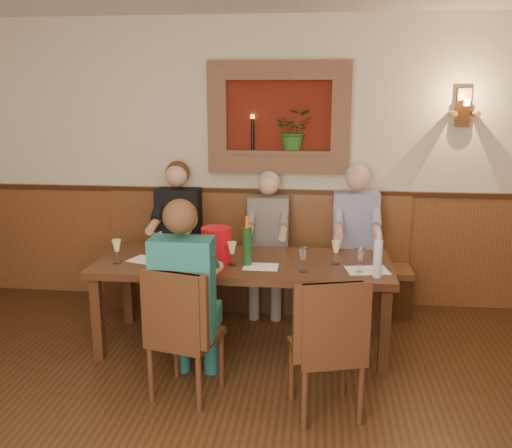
% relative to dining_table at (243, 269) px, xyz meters
% --- Properties ---
extents(room_shell, '(6.04, 6.04, 2.82)m').
position_rel_dining_table_xyz_m(room_shell, '(0.00, -1.85, 1.21)').
color(room_shell, beige).
rests_on(room_shell, ground).
extents(wainscoting, '(6.02, 6.02, 1.15)m').
position_rel_dining_table_xyz_m(wainscoting, '(0.00, -1.85, -0.09)').
color(wainscoting, brown).
rests_on(wainscoting, ground).
extents(wall_niche, '(1.36, 0.30, 1.06)m').
position_rel_dining_table_xyz_m(wall_niche, '(0.24, 1.09, 1.13)').
color(wall_niche, '#61190D').
rests_on(wall_niche, ground).
extents(wall_sconce, '(0.25, 0.20, 0.35)m').
position_rel_dining_table_xyz_m(wall_sconce, '(1.90, 1.08, 1.27)').
color(wall_sconce, brown).
rests_on(wall_sconce, ground).
extents(dining_table, '(2.40, 0.90, 0.75)m').
position_rel_dining_table_xyz_m(dining_table, '(0.00, 0.00, 0.00)').
color(dining_table, black).
rests_on(dining_table, ground).
extents(bench, '(3.00, 0.45, 1.11)m').
position_rel_dining_table_xyz_m(bench, '(0.00, 0.94, -0.35)').
color(bench, '#381E0F').
rests_on(bench, ground).
extents(chair_near_left, '(0.52, 0.52, 0.97)m').
position_rel_dining_table_xyz_m(chair_near_left, '(-0.30, -0.84, -0.39)').
color(chair_near_left, black).
rests_on(chair_near_left, ground).
extents(chair_near_right, '(0.53, 0.53, 0.98)m').
position_rel_dining_table_xyz_m(chair_near_right, '(0.68, -0.96, -0.39)').
color(chair_near_right, black).
rests_on(chair_near_right, ground).
extents(person_bench_left, '(0.43, 0.52, 1.44)m').
position_rel_dining_table_xyz_m(person_bench_left, '(-0.77, 0.84, -0.08)').
color(person_bench_left, black).
rests_on(person_bench_left, ground).
extents(person_bench_mid, '(0.39, 0.48, 1.36)m').
position_rel_dining_table_xyz_m(person_bench_mid, '(0.13, 0.84, -0.12)').
color(person_bench_mid, '#5C5754').
rests_on(person_bench_mid, ground).
extents(person_bench_right, '(0.43, 0.52, 1.44)m').
position_rel_dining_table_xyz_m(person_bench_right, '(0.96, 0.84, -0.08)').
color(person_bench_right, navy).
rests_on(person_bench_right, ground).
extents(person_chair_front, '(0.42, 0.52, 1.43)m').
position_rel_dining_table_xyz_m(person_chair_front, '(-0.30, -0.78, -0.08)').
color(person_chair_front, '#174251').
rests_on(person_chair_front, ground).
extents(spittoon_bucket, '(0.27, 0.27, 0.28)m').
position_rel_dining_table_xyz_m(spittoon_bucket, '(-0.22, -0.03, 0.21)').
color(spittoon_bucket, red).
rests_on(spittoon_bucket, dining_table).
extents(wine_bottle_green_a, '(0.09, 0.09, 0.40)m').
position_rel_dining_table_xyz_m(wine_bottle_green_a, '(0.05, -0.11, 0.24)').
color(wine_bottle_green_a, '#19471E').
rests_on(wine_bottle_green_a, dining_table).
extents(wine_bottle_green_b, '(0.10, 0.10, 0.41)m').
position_rel_dining_table_xyz_m(wine_bottle_green_b, '(-0.58, 0.18, 0.24)').
color(wine_bottle_green_b, '#19471E').
rests_on(wine_bottle_green_b, dining_table).
extents(water_bottle, '(0.09, 0.09, 0.37)m').
position_rel_dining_table_xyz_m(water_bottle, '(1.05, -0.29, 0.22)').
color(water_bottle, silver).
rests_on(water_bottle, dining_table).
extents(tasting_sheet_a, '(0.34, 0.29, 0.00)m').
position_rel_dining_table_xyz_m(tasting_sheet_a, '(-0.78, -0.08, 0.08)').
color(tasting_sheet_a, white).
rests_on(tasting_sheet_a, dining_table).
extents(tasting_sheet_b, '(0.27, 0.20, 0.00)m').
position_rel_dining_table_xyz_m(tasting_sheet_b, '(0.16, -0.15, 0.08)').
color(tasting_sheet_b, white).
rests_on(tasting_sheet_b, dining_table).
extents(tasting_sheet_c, '(0.35, 0.28, 0.00)m').
position_rel_dining_table_xyz_m(tasting_sheet_c, '(0.99, -0.15, 0.08)').
color(tasting_sheet_c, white).
rests_on(tasting_sheet_c, dining_table).
extents(tasting_sheet_d, '(0.31, 0.25, 0.00)m').
position_rel_dining_table_xyz_m(tasting_sheet_d, '(-0.48, -0.28, 0.08)').
color(tasting_sheet_d, white).
rests_on(tasting_sheet_d, dining_table).
extents(wine_glass_0, '(0.08, 0.08, 0.19)m').
position_rel_dining_table_xyz_m(wine_glass_0, '(-0.35, 0.05, 0.17)').
color(wine_glass_0, white).
rests_on(wine_glass_0, dining_table).
extents(wine_glass_1, '(0.08, 0.08, 0.19)m').
position_rel_dining_table_xyz_m(wine_glass_1, '(-0.07, -0.13, 0.17)').
color(wine_glass_1, '#F4E592').
rests_on(wine_glass_1, dining_table).
extents(wine_glass_2, '(0.08, 0.08, 0.19)m').
position_rel_dining_table_xyz_m(wine_glass_2, '(0.75, -0.00, 0.17)').
color(wine_glass_2, '#F4E592').
rests_on(wine_glass_2, dining_table).
extents(wine_glass_3, '(0.08, 0.08, 0.19)m').
position_rel_dining_table_xyz_m(wine_glass_3, '(0.50, -0.23, 0.17)').
color(wine_glass_3, white).
rests_on(wine_glass_3, dining_table).
extents(wine_glass_4, '(0.08, 0.08, 0.19)m').
position_rel_dining_table_xyz_m(wine_glass_4, '(-1.01, -0.17, 0.17)').
color(wine_glass_4, '#F4E592').
rests_on(wine_glass_4, dining_table).
extents(wine_glass_5, '(0.08, 0.08, 0.19)m').
position_rel_dining_table_xyz_m(wine_glass_5, '(0.93, -0.20, 0.17)').
color(wine_glass_5, white).
rests_on(wine_glass_5, dining_table).
extents(wine_glass_6, '(0.08, 0.08, 0.19)m').
position_rel_dining_table_xyz_m(wine_glass_6, '(-0.73, 0.10, 0.17)').
color(wine_glass_6, white).
rests_on(wine_glass_6, dining_table).
extents(wine_glass_7, '(0.08, 0.08, 0.19)m').
position_rel_dining_table_xyz_m(wine_glass_7, '(-0.25, -0.31, 0.17)').
color(wine_glass_7, '#F4E592').
rests_on(wine_glass_7, dining_table).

